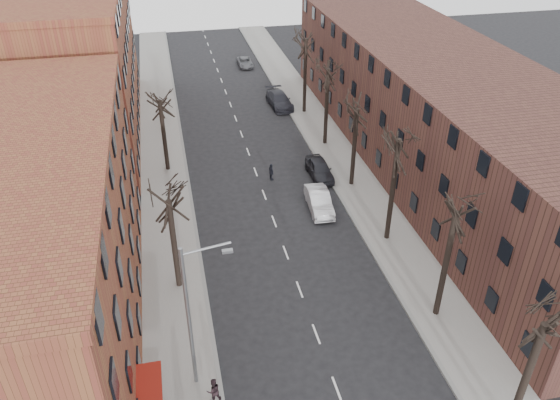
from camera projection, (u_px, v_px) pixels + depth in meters
sidewalk_left at (163, 165)px, 49.60m from camera, size 4.00×90.00×0.15m
sidewalk_right at (332, 147)px, 52.52m from camera, size 4.00×90.00×0.15m
building_left_near at (10, 259)px, 28.46m from camera, size 12.00×26.00×12.00m
building_left_far at (66, 65)px, 51.88m from camera, size 12.00×28.00×14.00m
building_right at (440, 113)px, 47.22m from camera, size 12.00×50.00×10.00m
tree_right_b at (435, 314)px, 33.49m from camera, size 5.20×5.20×10.80m
tree_right_c at (386, 239)px, 40.10m from camera, size 5.20×5.20×11.60m
tree_right_d at (351, 185)px, 46.71m from camera, size 5.20×5.20×10.00m
tree_right_e at (325, 144)px, 53.31m from camera, size 5.20×5.20×10.80m
tree_right_f at (304, 112)px, 59.92m from camera, size 5.20×5.20×11.60m
tree_left_a at (180, 286)px, 35.67m from camera, size 5.20×5.20×9.50m
tree_left_b at (168, 170)px, 48.89m from camera, size 5.20×5.20×9.50m
streetlight at (192, 313)px, 26.50m from camera, size 2.45×0.22×9.03m
silver_sedan at (319, 201)px, 43.06m from camera, size 1.90×4.72×1.53m
parked_car_near at (319, 169)px, 47.49m from camera, size 1.85×4.52×1.54m
parked_car_mid at (279, 100)px, 60.89m from camera, size 2.53×5.53×1.57m
parked_car_far at (245, 62)px, 72.75m from camera, size 1.89×4.02×1.11m
pedestrian_b at (214, 390)px, 27.63m from camera, size 0.82×0.69×1.52m
pedestrian_crossing at (271, 172)px, 47.02m from camera, size 0.53×0.96×1.54m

